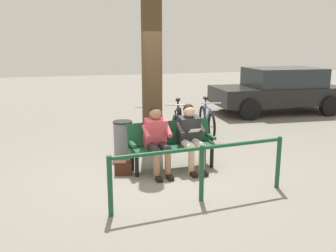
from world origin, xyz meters
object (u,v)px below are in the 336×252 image
object	(u,v)px
bicycle_purple	(207,121)
parked_car	(279,89)
person_reading	(190,134)
bicycle_red	(177,123)
handbag	(123,168)
tree_trunk	(152,60)
person_companion	(157,137)
bench	(171,141)
bicycle_silver	(148,126)
litter_bin	(123,139)

from	to	relation	value
bicycle_purple	parked_car	size ratio (longest dim) A/B	0.39
person_reading	bicycle_red	world-z (taller)	person_reading
handbag	bicycle_purple	bearing A→B (deg)	-137.77
bicycle_purple	tree_trunk	bearing A→B (deg)	-48.51
person_companion	handbag	size ratio (longest dim) A/B	4.00
tree_trunk	bicycle_red	xyz separation A→B (m)	(-0.86, -1.03, -1.58)
bicycle_purple	bench	bearing A→B (deg)	-27.44
bicycle_purple	person_reading	bearing A→B (deg)	-19.58
handbag	bicycle_silver	xyz separation A→B (m)	(-0.94, -2.15, 0.24)
tree_trunk	parked_car	world-z (taller)	tree_trunk
handbag	bicycle_red	size ratio (longest dim) A/B	0.19
person_companion	tree_trunk	xyz separation A→B (m)	(-0.21, -1.24, 1.28)
person_reading	handbag	size ratio (longest dim) A/B	4.00
handbag	parked_car	xyz separation A→B (m)	(-5.87, -4.43, 0.65)
person_companion	tree_trunk	size ratio (longest dim) A/B	0.31
litter_bin	bicycle_purple	size ratio (longest dim) A/B	0.45
handbag	litter_bin	world-z (taller)	litter_bin
bench	bicycle_silver	bearing A→B (deg)	-93.92
bicycle_purple	bicycle_red	xyz separation A→B (m)	(0.79, 0.02, 0.00)
person_companion	person_reading	bearing A→B (deg)	179.95
person_reading	handbag	xyz separation A→B (m)	(1.25, -0.01, -0.54)
person_reading	parked_car	size ratio (longest dim) A/B	0.28
person_reading	person_companion	distance (m)	0.64
bicycle_purple	person_companion	bearing A→B (deg)	-30.21
handbag	litter_bin	distance (m)	1.05
bench	tree_trunk	bearing A→B (deg)	-87.96
bench	tree_trunk	distance (m)	1.78
parked_car	bicycle_purple	bearing A→B (deg)	35.73
bicycle_silver	bicycle_red	bearing A→B (deg)	113.27
bicycle_silver	person_companion	bearing A→B (deg)	9.54
bicycle_purple	bicycle_red	world-z (taller)	same
person_reading	person_companion	size ratio (longest dim) A/B	1.00
tree_trunk	litter_bin	world-z (taller)	tree_trunk
tree_trunk	parked_car	size ratio (longest dim) A/B	0.91
tree_trunk	litter_bin	distance (m)	1.71
person_companion	bicycle_red	bearing A→B (deg)	-118.59
bicycle_purple	parked_car	distance (m)	4.07
person_companion	bicycle_silver	xyz separation A→B (m)	(-0.33, -2.20, -0.30)
handbag	tree_trunk	xyz separation A→B (m)	(-0.82, -1.19, 1.82)
litter_bin	bench	bearing A→B (deg)	131.12
bench	bicycle_red	xyz separation A→B (m)	(-0.76, -2.09, -0.15)
handbag	bicycle_silver	distance (m)	2.36
tree_trunk	handbag	bearing A→B (deg)	55.35
handbag	bicycle_purple	distance (m)	3.34
bicycle_red	bicycle_silver	bearing A→B (deg)	-60.94
bench	person_reading	xyz separation A→B (m)	(-0.33, 0.15, 0.16)
bicycle_red	bicycle_silver	distance (m)	0.74
handbag	tree_trunk	bearing A→B (deg)	-124.65
person_companion	bicycle_purple	bearing A→B (deg)	-132.42
person_reading	bicycle_silver	bearing A→B (deg)	-85.26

